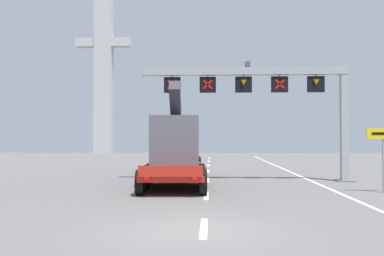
{
  "coord_description": "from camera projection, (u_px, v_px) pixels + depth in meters",
  "views": [
    {
      "loc": [
        0.51,
        -11.1,
        2.48
      ],
      "look_at": [
        -0.51,
        11.95,
        2.99
      ],
      "focal_mm": 39.19,
      "sensor_mm": 36.0,
      "label": 1
    }
  ],
  "objects": [
    {
      "name": "heavy_haul_truck_red",
      "position": [
        178.0,
        145.0,
        25.28
      ],
      "size": [
        3.54,
        14.15,
        5.3
      ],
      "color": "red",
      "rests_on": "ground"
    },
    {
      "name": "lane_markings",
      "position": [
        208.0,
        175.0,
        27.28
      ],
      "size": [
        0.2,
        47.12,
        0.01
      ],
      "color": "silver",
      "rests_on": "ground"
    },
    {
      "name": "bridge_pylon_distant",
      "position": [
        104.0,
        62.0,
        68.29
      ],
      "size": [
        9.0,
        2.0,
        28.96
      ],
      "color": "#B7B7B2",
      "rests_on": "ground"
    },
    {
      "name": "edge_line_right",
      "position": [
        315.0,
        183.0,
        22.76
      ],
      "size": [
        0.2,
        63.0,
        0.01
      ],
      "primitive_type": "cube",
      "color": "silver",
      "rests_on": "ground"
    },
    {
      "name": "exit_sign_yellow",
      "position": [
        384.0,
        144.0,
        18.74
      ],
      "size": [
        1.49,
        0.15,
        2.89
      ],
      "color": "#9EA0A5",
      "rests_on": "ground"
    },
    {
      "name": "ground",
      "position": [
        191.0,
        231.0,
        11.05
      ],
      "size": [
        112.0,
        112.0,
        0.0
      ],
      "primitive_type": "plane",
      "color": "slate"
    },
    {
      "name": "overhead_lane_gantry",
      "position": [
        269.0,
        88.0,
        23.81
      ],
      "size": [
        11.96,
        0.9,
        6.79
      ],
      "color": "#9EA0A5",
      "rests_on": "ground"
    }
  ]
}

